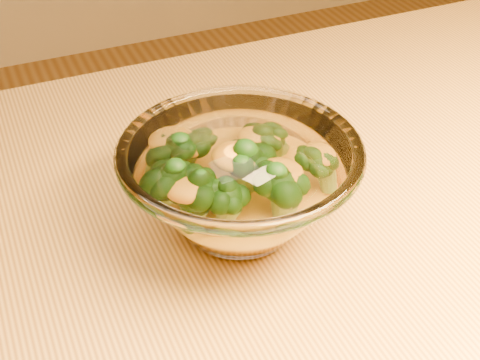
# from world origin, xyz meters

# --- Properties ---
(table) EXTENTS (1.20, 0.80, 0.75)m
(table) POSITION_xyz_m (0.00, 0.00, 0.65)
(table) COLOR #B68336
(table) RESTS_ON ground
(glass_bowl) EXTENTS (0.22, 0.22, 0.10)m
(glass_bowl) POSITION_xyz_m (-0.09, 0.05, 0.80)
(glass_bowl) COLOR white
(glass_bowl) RESTS_ON table
(cheese_sauce) EXTENTS (0.12, 0.12, 0.03)m
(cheese_sauce) POSITION_xyz_m (-0.09, 0.05, 0.78)
(cheese_sauce) COLOR #FB9F15
(cheese_sauce) RESTS_ON glass_bowl
(broccoli_heap) EXTENTS (0.16, 0.14, 0.06)m
(broccoli_heap) POSITION_xyz_m (-0.11, 0.05, 0.81)
(broccoli_heap) COLOR black
(broccoli_heap) RESTS_ON cheese_sauce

